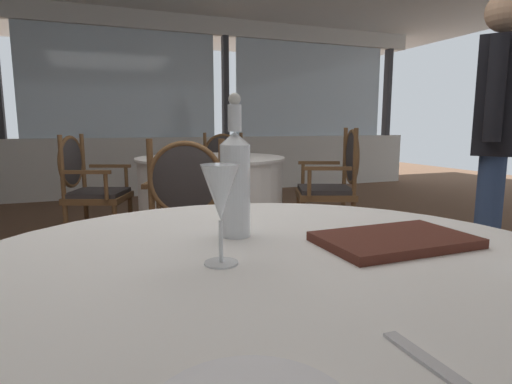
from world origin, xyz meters
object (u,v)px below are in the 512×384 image
object	(u,v)px
wine_glass	(220,195)
dining_chair_0_3	(222,170)
menu_book	(395,240)
dining_chair_0_0	(87,182)
dining_chair_0_1	(190,206)
diner_person_1	(496,129)
water_bottle	(235,180)
dining_chair_0_2	(336,178)

from	to	relation	value
wine_glass	dining_chair_0_3	bearing A→B (deg)	73.33
menu_book	dining_chair_0_0	bearing A→B (deg)	101.89
dining_chair_0_1	diner_person_1	world-z (taller)	diner_person_1
water_bottle	dining_chair_0_3	bearing A→B (deg)	73.86
dining_chair_0_1	dining_chair_0_2	world-z (taller)	dining_chair_0_2
water_bottle	diner_person_1	bearing A→B (deg)	24.29
dining_chair_0_0	dining_chair_0_2	bearing A→B (deg)	-0.00
diner_person_1	menu_book	bearing A→B (deg)	89.29
dining_chair_0_2	dining_chair_0_1	bearing A→B (deg)	44.87
dining_chair_0_3	wine_glass	bearing A→B (deg)	5.21
dining_chair_0_0	dining_chair_0_3	bearing A→B (deg)	44.98
water_bottle	dining_chair_0_2	xyz separation A→B (m)	(1.58, 2.07, -0.31)
water_bottle	diner_person_1	xyz separation A→B (m)	(1.85, 0.83, 0.11)
wine_glass	dining_chair_0_0	world-z (taller)	same
dining_chair_0_3	diner_person_1	xyz separation A→B (m)	(0.85, -2.60, 0.46)
water_bottle	dining_chair_0_0	bearing A→B (deg)	97.33
water_bottle	menu_book	world-z (taller)	water_bottle
dining_chair_0_3	diner_person_1	distance (m)	2.78
diner_person_1	dining_chair_0_0	bearing A→B (deg)	13.20
menu_book	dining_chair_0_3	size ratio (longest dim) A/B	0.35
menu_book	diner_person_1	size ratio (longest dim) A/B	0.19
water_bottle	dining_chair_0_3	distance (m)	3.60
dining_chair_0_1	dining_chair_0_3	world-z (taller)	dining_chair_0_1
menu_book	dining_chair_0_1	world-z (taller)	dining_chair_0_1
dining_chair_0_0	dining_chair_0_1	xyz separation A→B (m)	(0.58, -1.36, 0.00)
menu_book	dining_chair_0_0	size ratio (longest dim) A/B	0.34
water_bottle	dining_chair_0_3	world-z (taller)	water_bottle
dining_chair_0_0	dining_chair_0_1	world-z (taller)	dining_chair_0_0
water_bottle	wine_glass	distance (m)	0.20
wine_glass	menu_book	size ratio (longest dim) A/B	0.58
water_bottle	dining_chair_0_2	distance (m)	2.63
menu_book	diner_person_1	distance (m)	1.87
dining_chair_0_2	diner_person_1	size ratio (longest dim) A/B	0.57
menu_book	dining_chair_0_3	world-z (taller)	dining_chair_0_3
menu_book	dining_chair_0_3	xyz separation A→B (m)	(0.69, 3.63, -0.23)
wine_glass	dining_chair_0_2	world-z (taller)	dining_chair_0_2
dining_chair_0_2	diner_person_1	distance (m)	1.34
wine_glass	diner_person_1	distance (m)	2.19
wine_glass	menu_book	xyz separation A→B (m)	(0.39, -0.01, -0.12)
wine_glass	menu_book	bearing A→B (deg)	-1.49
dining_chair_0_2	diner_person_1	world-z (taller)	diner_person_1
wine_glass	dining_chair_0_0	size ratio (longest dim) A/B	0.20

